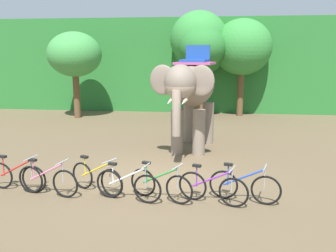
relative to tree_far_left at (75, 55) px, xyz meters
name	(u,v)px	position (x,y,z in m)	size (l,w,h in m)	color
ground_plane	(160,177)	(5.90, -9.10, -3.41)	(80.00, 80.00, 0.00)	brown
foliage_hedge	(191,64)	(5.90, 5.51, -0.63)	(36.00, 6.00, 5.55)	#28702D
tree_far_left	(75,55)	(0.00, 0.00, 0.00)	(2.88, 2.88, 4.63)	brown
tree_left	(199,40)	(6.56, 1.81, 0.83)	(3.20, 3.20, 5.82)	brown
tree_right	(201,49)	(6.69, 1.99, 0.34)	(3.11, 3.11, 5.23)	brown
tree_far_right	(203,48)	(6.80, 0.81, 0.36)	(2.51, 2.51, 4.86)	brown
tree_center_left	(242,47)	(8.94, 1.72, 0.40)	(3.24, 3.24, 5.37)	brown
elephant	(192,90)	(6.62, -6.03, -1.21)	(2.28, 4.24, 3.78)	gray
bike_red	(17,176)	(2.40, -10.52, -3.02)	(1.70, 0.52, 0.92)	black
bike_pink	(48,180)	(3.31, -10.72, -3.02)	(1.69, 0.53, 0.92)	black
bike_yellow	(97,178)	(4.46, -10.40, -3.02)	(1.56, 0.83, 0.92)	black
bike_white	(128,185)	(5.37, -10.80, -3.02)	(1.68, 0.57, 0.92)	black
bike_green	(160,185)	(6.14, -10.68, -3.02)	(1.60, 0.76, 0.92)	black
bike_purple	(212,188)	(7.37, -10.74, -3.02)	(1.64, 0.67, 0.92)	black
bike_blue	(244,186)	(8.12, -10.53, -3.02)	(1.67, 0.62, 0.92)	black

